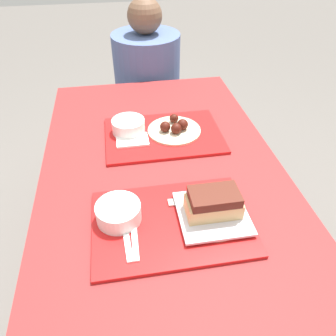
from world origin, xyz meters
TOP-DOWN VIEW (x-y plane):
  - ground_plane at (0.00, 0.00)m, footprint 12.00×12.00m
  - picnic_table at (0.00, 0.00)m, footprint 0.83×1.54m
  - picnic_bench_far at (0.00, 0.99)m, footprint 0.79×0.28m
  - tray_near at (-0.01, -0.19)m, footprint 0.45×0.31m
  - tray_far at (0.03, 0.26)m, footprint 0.45×0.31m
  - bowl_coleslaw_near at (-0.16, -0.16)m, footprint 0.13×0.13m
  - brisket_sandwich_plate at (0.11, -0.19)m, footprint 0.20×0.20m
  - plastic_fork_near at (-0.14, -0.23)m, footprint 0.02×0.17m
  - plastic_knife_near at (-0.12, -0.23)m, footprint 0.02×0.17m
  - condiment_packet at (0.01, -0.12)m, footprint 0.04×0.03m
  - bowl_coleslaw_far at (-0.10, 0.29)m, footprint 0.13×0.13m
  - wings_plate_far at (0.08, 0.27)m, footprint 0.21×0.21m
  - napkin_far at (-0.09, 0.23)m, footprint 0.12×0.08m
  - person_seated_across at (0.05, 0.99)m, footprint 0.37×0.37m

SIDE VIEW (x-z plane):
  - ground_plane at x=0.00m, z-range 0.00..0.00m
  - picnic_bench_far at x=0.00m, z-range 0.15..0.60m
  - picnic_table at x=0.00m, z-range 0.27..1.02m
  - person_seated_across at x=0.05m, z-range 0.38..1.04m
  - tray_near at x=-0.01m, z-range 0.75..0.76m
  - tray_far at x=0.03m, z-range 0.75..0.76m
  - plastic_fork_near at x=-0.14m, z-range 0.76..0.77m
  - plastic_knife_near at x=-0.12m, z-range 0.76..0.77m
  - condiment_packet at x=0.01m, z-range 0.76..0.77m
  - napkin_far at x=-0.09m, z-range 0.76..0.77m
  - wings_plate_far at x=0.08m, z-range 0.75..0.80m
  - bowl_coleslaw_near at x=-0.16m, z-range 0.76..0.82m
  - bowl_coleslaw_far at x=-0.10m, z-range 0.76..0.82m
  - brisket_sandwich_plate at x=0.11m, z-range 0.75..0.84m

